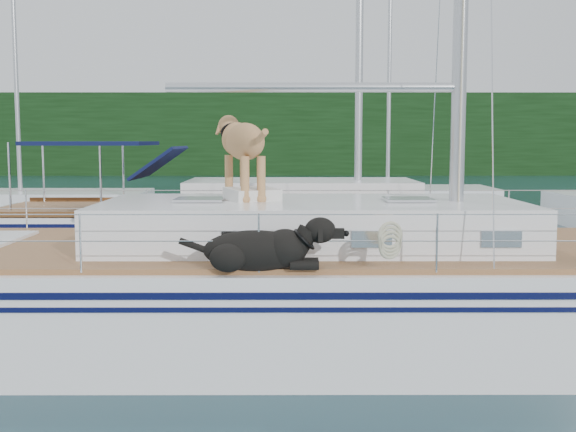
{
  "coord_description": "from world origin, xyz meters",
  "views": [
    {
      "loc": [
        0.48,
        -8.96,
        2.56
      ],
      "look_at": [
        0.5,
        0.2,
        1.6
      ],
      "focal_mm": 45.0,
      "sensor_mm": 36.0,
      "label": 1
    }
  ],
  "objects": [
    {
      "name": "ground",
      "position": [
        0.0,
        0.0,
        0.0
      ],
      "size": [
        120.0,
        120.0,
        0.0
      ],
      "primitive_type": "plane",
      "color": "black",
      "rests_on": "ground"
    },
    {
      "name": "neighbor_sailboat",
      "position": [
        -0.29,
        6.31,
        0.63
      ],
      "size": [
        11.0,
        3.5,
        13.3
      ],
      "color": "white",
      "rests_on": "ground"
    },
    {
      "name": "bg_boat_center",
      "position": [
        4.0,
        16.0,
        0.45
      ],
      "size": [
        7.2,
        3.0,
        11.65
      ],
      "color": "white",
      "rests_on": "ground"
    },
    {
      "name": "tree_line",
      "position": [
        0.0,
        45.0,
        3.0
      ],
      "size": [
        90.0,
        3.0,
        6.0
      ],
      "primitive_type": "cube",
      "color": "black",
      "rests_on": "ground"
    },
    {
      "name": "shore_bank",
      "position": [
        0.0,
        46.2,
        0.6
      ],
      "size": [
        92.0,
        1.0,
        1.2
      ],
      "primitive_type": "cube",
      "color": "#595147",
      "rests_on": "ground"
    },
    {
      "name": "main_sailboat",
      "position": [
        0.09,
        -0.0,
        0.69
      ],
      "size": [
        12.0,
        3.84,
        14.01
      ],
      "color": "white",
      "rests_on": "ground"
    },
    {
      "name": "bg_boat_west",
      "position": [
        -8.0,
        14.0,
        0.45
      ],
      "size": [
        8.0,
        3.0,
        11.65
      ],
      "color": "white",
      "rests_on": "ground"
    }
  ]
}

